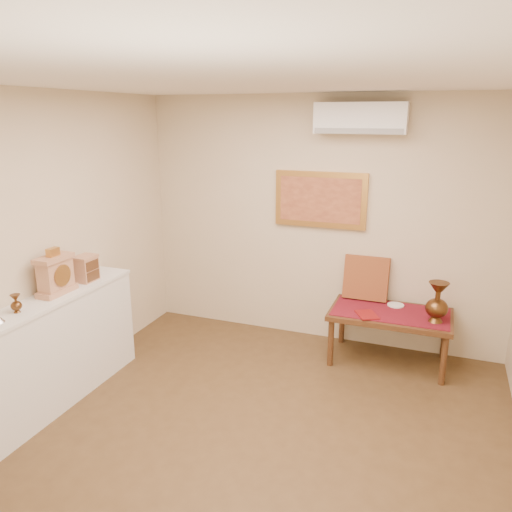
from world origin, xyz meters
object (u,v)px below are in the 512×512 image
at_px(display_ledge, 48,354).
at_px(wooden_chest, 86,268).
at_px(mantel_clock, 56,274).
at_px(low_table, 390,318).
at_px(brass_urn_tall, 438,298).

xyz_separation_m(display_ledge, wooden_chest, (0.01, 0.58, 0.61)).
bearing_deg(mantel_clock, low_table, 32.11).
distance_m(brass_urn_tall, mantel_clock, 3.50).
bearing_deg(wooden_chest, display_ledge, -91.11).
height_order(brass_urn_tall, wooden_chest, wooden_chest).
relative_size(display_ledge, mantel_clock, 4.93).
distance_m(brass_urn_tall, wooden_chest, 3.33).
xyz_separation_m(wooden_chest, low_table, (2.66, 1.30, -0.62)).
height_order(display_ledge, wooden_chest, wooden_chest).
distance_m(display_ledge, low_table, 3.27).
xyz_separation_m(brass_urn_tall, wooden_chest, (-3.10, -1.20, 0.30)).
bearing_deg(brass_urn_tall, display_ledge, -150.27).
distance_m(mantel_clock, low_table, 3.23).
bearing_deg(display_ledge, brass_urn_tall, 29.73).
bearing_deg(wooden_chest, brass_urn_tall, 21.17).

